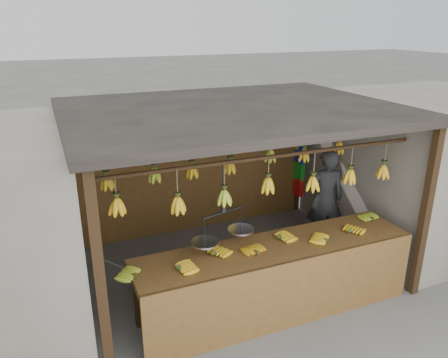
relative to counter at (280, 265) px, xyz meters
name	(u,v)px	position (x,y,z in m)	size (l,w,h in m)	color
ground	(232,268)	(-0.08, 1.23, -0.71)	(80.00, 80.00, 0.00)	#5B5B57
stall	(223,133)	(-0.08, 1.56, 1.26)	(4.30, 3.30, 2.40)	black
neighbor_right	(427,165)	(3.52, 1.23, 0.44)	(3.00, 3.00, 2.30)	slate
counter	(280,265)	(0.00, 0.00, 0.00)	(3.59, 0.79, 0.96)	brown
hanging_bananas	(233,164)	(-0.08, 1.23, 0.91)	(3.59, 2.25, 0.38)	gold
balance_scale	(223,233)	(-0.64, 0.23, 0.45)	(0.81, 0.44, 0.90)	black
vendor	(325,200)	(1.52, 1.27, 0.11)	(0.60, 0.39, 1.64)	#262628
bag_bundles	(299,163)	(1.86, 2.58, 0.28)	(0.08, 0.26, 1.22)	yellow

